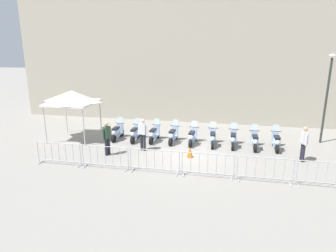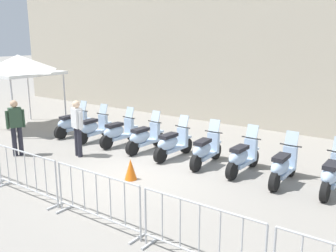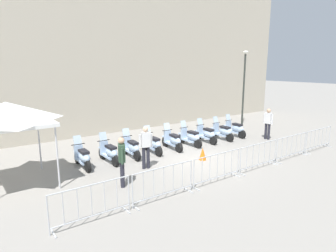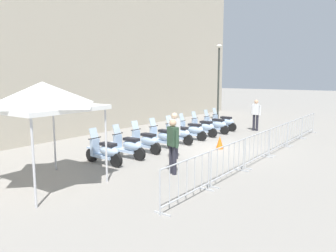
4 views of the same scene
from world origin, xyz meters
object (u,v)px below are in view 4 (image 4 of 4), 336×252
Objects in this scene: motorcycle_6 at (203,127)px; barrier_segment_1 at (229,161)px; street_lamp at (219,75)px; motorcycle_3 at (162,137)px; motorcycle_8 at (223,122)px; barrier_segment_5 at (308,125)px; barrier_segment_0 at (187,181)px; motorcycle_1 at (128,146)px; motorcycle_2 at (145,141)px; barrier_segment_3 at (279,138)px; traffic_cone at (220,142)px; motorcycle_7 at (215,125)px; canopy_tent at (43,96)px; motorcycle_4 at (178,134)px; barrier_segment_2 at (258,148)px; officer_by_barriers at (174,133)px; officer_near_row_end at (173,143)px; motorcycle_5 at (192,130)px; officer_mid_plaza at (256,113)px; motorcycle_0 at (105,152)px; barrier_segment_4 at (295,131)px.

motorcycle_6 is 0.78× the size of barrier_segment_1.
barrier_segment_1 is 0.44× the size of street_lamp.
motorcycle_3 and motorcycle_8 have the same top height.
barrier_segment_0 is at bearing 178.45° from barrier_segment_5.
motorcycle_2 is (1.12, 0.07, 0.00)m from motorcycle_1.
motorcycle_1 is 1.12m from motorcycle_2.
motorcycle_1 reaches higher than barrier_segment_3.
barrier_segment_0 is at bearing -161.42° from traffic_cone.
barrier_segment_0 is at bearing -139.01° from motorcycle_3.
motorcycle_7 is at bearing 29.52° from traffic_cone.
motorcycle_7 is at bearing -0.03° from canopy_tent.
motorcycle_4 is 0.78× the size of barrier_segment_2.
motorcycle_2 is 5.22m from canopy_tent.
motorcycle_1 is 0.78× the size of barrier_segment_1.
motorcycle_2 is 0.78× the size of barrier_segment_1.
barrier_segment_0 is 2.30m from barrier_segment_1.
officer_by_barriers reaches higher than traffic_cone.
motorcycle_7 is 4.68m from barrier_segment_3.
motorcycle_6 is 0.35× the size of street_lamp.
officer_near_row_end is (-11.36, -4.06, -2.09)m from street_lamp.
officer_near_row_end is at bearing -125.79° from motorcycle_2.
barrier_segment_0 is 14.51m from street_lamp.
officer_near_row_end is at bearing 42.10° from barrier_segment_0.
street_lamp is at bearing 74.60° from barrier_segment_5.
motorcycle_1 is 1.00× the size of motorcycle_2.
motorcycle_3 is 1.00× the size of motorcycle_7.
motorcycle_3 is 2.26m from motorcycle_5.
barrier_segment_2 is 1.28× the size of officer_mid_plaza.
traffic_cone is at bearing -25.20° from motorcycle_0.
motorcycle_8 is (5.63, -0.17, 0.00)m from motorcycle_3.
motorcycle_5 reaches higher than traffic_cone.
motorcycle_4 is 2.92m from officer_by_barriers.
motorcycle_7 is (1.13, -0.12, 0.00)m from motorcycle_6.
officer_near_row_end is 0.59× the size of canopy_tent.
motorcycle_2 is 4.38m from barrier_segment_2.
canopy_tent is (-12.49, 1.44, 1.54)m from officer_mid_plaza.
motorcycle_7 is (3.38, -0.15, 0.00)m from motorcycle_4.
officer_near_row_end is at bearing -174.49° from traffic_cone.
motorcycle_0 is 4.31m from barrier_segment_1.
motorcycle_4 is (2.25, -0.13, 0.00)m from motorcycle_2.
officer_mid_plaza is 0.59× the size of canopy_tent.
barrier_segment_5 is 1.28× the size of officer_near_row_end.
motorcycle_0 and motorcycle_1 have the same top height.
motorcycle_4 reaches higher than barrier_segment_4.
motorcycle_5 is at bearing 160.04° from officer_mid_plaza.
barrier_segment_5 is 9.92m from officer_near_row_end.
canopy_tent reaches higher than motorcycle_0.
barrier_segment_0 is at bearing 178.45° from barrier_segment_4.
motorcycle_1 is at bearing -179.25° from motorcycle_3.
street_lamp is at bearing 43.11° from barrier_segment_3.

